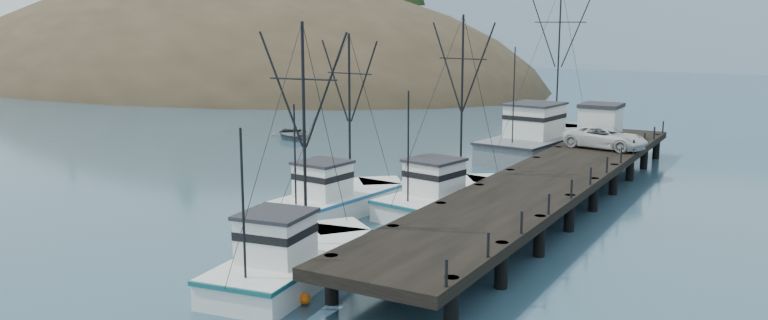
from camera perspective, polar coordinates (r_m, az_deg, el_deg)
ground at (r=40.18m, az=-14.47°, el=-5.79°), size 400.00×400.00×0.00m
pier at (r=46.35m, az=12.60°, el=-1.40°), size 6.00×44.00×2.00m
headland at (r=148.08m, az=-14.10°, el=4.10°), size 134.80×78.00×51.00m
distant_ridge at (r=198.49m, az=24.93°, el=6.30°), size 360.00×40.00×26.00m
distant_ridge_far at (r=223.09m, az=12.32°, el=7.38°), size 180.00×25.00×18.00m
moored_sailboats at (r=106.03m, az=-6.95°, el=4.59°), size 18.22×17.60×6.35m
trawler_near at (r=33.18m, az=-6.78°, el=-7.50°), size 4.89×11.32×11.40m
trawler_mid at (r=43.91m, az=-3.38°, el=-2.99°), size 4.55×10.82×10.74m
trawler_far at (r=44.77m, az=5.04°, el=-2.75°), size 5.41×11.67×11.81m
work_vessel at (r=64.27m, az=12.27°, el=1.45°), size 7.08×17.68×14.43m
pier_shed at (r=60.80m, az=16.17°, el=2.86°), size 3.00×3.20×2.80m
pickup_truck at (r=56.35m, az=16.54°, el=1.66°), size 6.30×3.79×1.64m
motorboat at (r=72.81m, az=-6.97°, el=1.67°), size 6.82×7.03×1.19m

